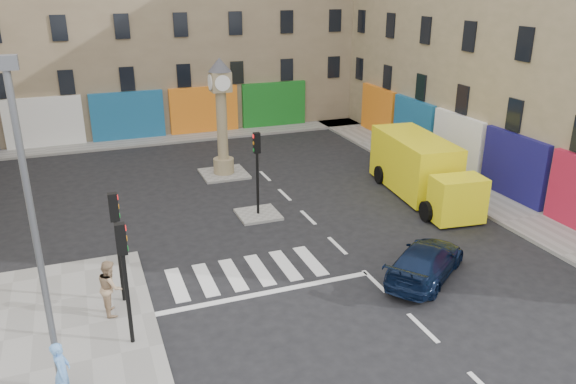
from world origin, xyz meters
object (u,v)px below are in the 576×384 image
lamp_post (33,221)px  clock_pillar (221,110)px  traffic_light_left_far (116,230)px  pedestrian_blue (62,372)px  pedestrian_tan (110,287)px  yellow_van (421,169)px  traffic_light_island (257,160)px  navy_sedan (425,261)px  traffic_light_left_near (124,265)px

lamp_post → clock_pillar: lamp_post is taller
traffic_light_left_far → pedestrian_blue: 4.90m
pedestrian_blue → pedestrian_tan: size_ratio=0.93×
lamp_post → yellow_van: lamp_post is taller
clock_pillar → pedestrian_blue: size_ratio=3.70×
traffic_light_island → navy_sedan: traffic_light_island is taller
pedestrian_tan → navy_sedan: bearing=-99.6°
traffic_light_left_near → pedestrian_tan: bearing=102.4°
traffic_light_left_near → yellow_van: traffic_light_left_near is taller
lamp_post → yellow_van: (16.32, 8.81, -3.42)m
traffic_light_left_near → clock_pillar: clock_pillar is taller
navy_sedan → pedestrian_blue: (-11.88, -2.28, 0.34)m
traffic_light_left_far → yellow_van: traffic_light_left_far is taller
traffic_light_island → lamp_post: bearing=-131.7°
traffic_light_left_near → traffic_light_left_far: bearing=90.0°
traffic_light_left_near → navy_sedan: bearing=2.5°
yellow_van → lamp_post: bearing=-145.5°
yellow_van → traffic_light_left_near: bearing=-146.7°
traffic_light_island → pedestrian_tan: 9.13m
navy_sedan → yellow_van: 8.24m
navy_sedan → yellow_van: yellow_van is taller
yellow_van → pedestrian_blue: 18.67m
traffic_light_left_far → pedestrian_tan: traffic_light_left_far is taller
traffic_light_left_far → traffic_light_island: traffic_light_left_far is taller
lamp_post → traffic_light_left_far: bearing=63.4°
traffic_light_island → lamp_post: (-8.20, -9.20, 2.20)m
traffic_light_island → pedestrian_blue: 12.70m
lamp_post → pedestrian_tan: lamp_post is taller
traffic_light_left_far → traffic_light_island: 8.30m
pedestrian_tan → clock_pillar: bearing=-31.3°
lamp_post → pedestrian_blue: 3.85m
pedestrian_blue → pedestrian_tan: bearing=-12.5°
yellow_van → pedestrian_tan: size_ratio=4.37×
traffic_light_left_near → clock_pillar: size_ratio=0.61×
traffic_light_island → traffic_light_left_far: bearing=-139.4°
pedestrian_blue → traffic_light_left_far: bearing=-14.3°
navy_sedan → pedestrian_tan: size_ratio=2.45×
traffic_light_left_far → navy_sedan: bearing=-11.0°
traffic_light_left_far → yellow_van: 15.31m
pedestrian_tan → pedestrian_blue: bearing=156.7°
lamp_post → clock_pillar: bearing=61.6°
pedestrian_tan → traffic_light_island: bearing=-50.3°
lamp_post → pedestrian_tan: size_ratio=4.67×
traffic_light_left_near → lamp_post: 3.21m
clock_pillar → navy_sedan: size_ratio=1.40×
navy_sedan → pedestrian_tan: 10.57m
traffic_light_left_far → yellow_van: size_ratio=0.48×
navy_sedan → pedestrian_blue: bearing=63.6°
traffic_light_left_far → pedestrian_blue: bearing=-112.9°
traffic_light_left_near → pedestrian_blue: size_ratio=2.25×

